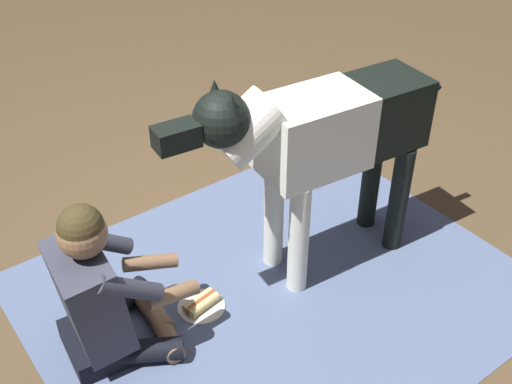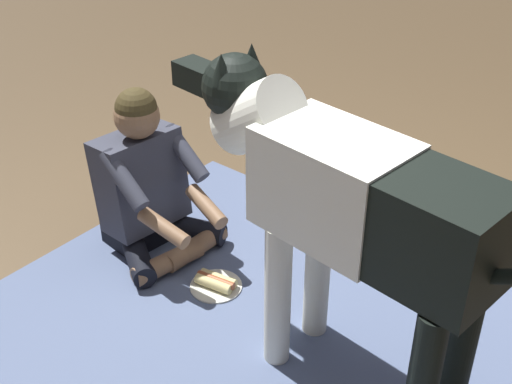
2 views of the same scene
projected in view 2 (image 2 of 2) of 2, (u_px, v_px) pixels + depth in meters
ground_plane at (325, 302)px, 3.04m from camera, size 15.63×15.63×0.00m
area_rug at (262, 340)px, 2.84m from camera, size 2.39×1.99×0.01m
person_sitting_on_floor at (147, 186)px, 3.24m from camera, size 0.65×0.58×0.83m
large_dog at (344, 202)px, 2.30m from camera, size 1.58×0.41×1.19m
hot_dog_on_plate at (216, 283)px, 3.12m from camera, size 0.24×0.24×0.06m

